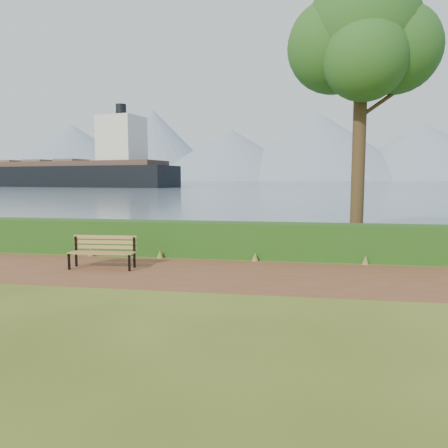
# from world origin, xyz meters

# --- Properties ---
(ground) EXTENTS (140.00, 140.00, 0.00)m
(ground) POSITION_xyz_m (0.00, 0.00, 0.00)
(ground) COLOR #475217
(ground) RESTS_ON ground
(path) EXTENTS (40.00, 3.40, 0.01)m
(path) POSITION_xyz_m (0.00, 0.30, 0.01)
(path) COLOR brown
(path) RESTS_ON ground
(hedge) EXTENTS (32.00, 0.85, 1.00)m
(hedge) POSITION_xyz_m (0.00, 2.60, 0.50)
(hedge) COLOR #1E4513
(hedge) RESTS_ON ground
(water) EXTENTS (700.00, 510.00, 0.00)m
(water) POSITION_xyz_m (0.00, 260.00, 0.01)
(water) COLOR #455970
(water) RESTS_ON ground
(mountains) EXTENTS (585.00, 190.00, 70.00)m
(mountains) POSITION_xyz_m (-9.17, 406.05, 27.70)
(mountains) COLOR slate
(mountains) RESTS_ON ground
(bench) EXTENTS (1.67, 0.58, 0.82)m
(bench) POSITION_xyz_m (-2.07, 0.48, 0.47)
(bench) COLOR black
(bench) RESTS_ON ground
(tree) EXTENTS (4.50, 3.81, 8.69)m
(tree) POSITION_xyz_m (4.53, 4.41, 6.46)
(tree) COLOR #352415
(tree) RESTS_ON ground
(cargo_ship) EXTENTS (74.35, 26.42, 22.33)m
(cargo_ship) POSITION_xyz_m (-60.72, 97.73, 3.33)
(cargo_ship) COLOR black
(cargo_ship) RESTS_ON ground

